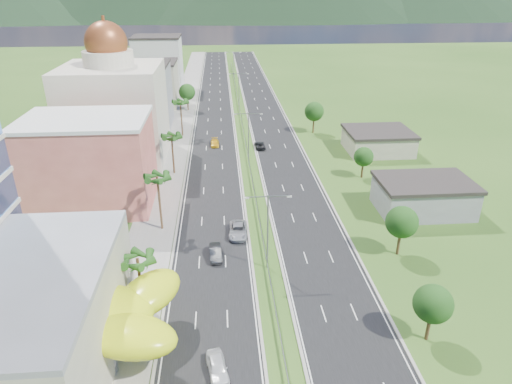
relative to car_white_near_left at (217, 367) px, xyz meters
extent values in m
plane|color=#2D5119|center=(6.83, 8.03, -0.82)|extent=(500.00, 500.00, 0.00)
cube|color=black|center=(-0.67, 98.03, -0.80)|extent=(11.00, 260.00, 0.04)
cube|color=black|center=(14.33, 98.03, -0.80)|extent=(11.00, 260.00, 0.04)
cube|color=gray|center=(-10.17, 98.03, -0.76)|extent=(7.00, 260.00, 0.12)
cube|color=gray|center=(6.83, 80.03, -0.20)|extent=(0.08, 216.00, 0.28)
cube|color=gray|center=(6.83, 182.03, -0.47)|extent=(0.10, 0.12, 0.70)
cylinder|color=gray|center=(6.83, 18.03, 4.68)|extent=(0.20, 0.20, 11.00)
cube|color=gray|center=(5.39, 18.03, 9.98)|extent=(2.88, 0.12, 0.12)
cube|color=gray|center=(8.27, 18.03, 9.98)|extent=(2.88, 0.12, 0.12)
cube|color=silver|center=(4.11, 18.03, 9.88)|extent=(0.60, 0.25, 0.18)
cube|color=silver|center=(9.55, 18.03, 9.88)|extent=(0.60, 0.25, 0.18)
cylinder|color=gray|center=(6.83, 58.03, 4.68)|extent=(0.20, 0.20, 11.00)
cube|color=gray|center=(5.39, 58.03, 9.98)|extent=(2.88, 0.12, 0.12)
cube|color=gray|center=(8.27, 58.03, 9.98)|extent=(2.88, 0.12, 0.12)
cube|color=silver|center=(4.11, 58.03, 9.88)|extent=(0.60, 0.25, 0.18)
cube|color=silver|center=(9.55, 58.03, 9.88)|extent=(0.60, 0.25, 0.18)
cylinder|color=gray|center=(6.83, 103.03, 4.68)|extent=(0.20, 0.20, 11.00)
cube|color=gray|center=(5.39, 103.03, 9.98)|extent=(2.88, 0.12, 0.12)
cube|color=gray|center=(8.27, 103.03, 9.98)|extent=(2.88, 0.12, 0.12)
cube|color=silver|center=(4.11, 103.03, 9.88)|extent=(0.60, 0.25, 0.18)
cube|color=silver|center=(9.55, 103.03, 9.88)|extent=(0.60, 0.25, 0.18)
cylinder|color=gray|center=(6.83, 148.03, 4.68)|extent=(0.20, 0.20, 11.00)
cube|color=gray|center=(5.39, 148.03, 9.98)|extent=(2.88, 0.12, 0.12)
cube|color=gray|center=(8.27, 148.03, 9.98)|extent=(2.88, 0.12, 0.12)
cube|color=silver|center=(4.11, 148.03, 9.88)|extent=(0.60, 0.25, 0.18)
cube|color=silver|center=(9.55, 148.03, 9.88)|extent=(0.60, 0.25, 0.18)
cylinder|color=gray|center=(-17.17, 6.03, 1.18)|extent=(0.50, 0.50, 4.00)
cylinder|color=gray|center=(-10.17, 1.03, 1.18)|extent=(0.50, 0.50, 4.00)
cylinder|color=gray|center=(-14.17, -1.97, 1.18)|extent=(0.50, 0.50, 4.00)
cylinder|color=gray|center=(-8.17, 6.03, 1.18)|extent=(0.50, 0.50, 4.00)
cube|color=#BB554C|center=(-21.17, 40.03, 6.68)|extent=(20.00, 15.00, 15.00)
cube|color=beige|center=(-21.17, 63.03, 9.18)|extent=(20.00, 20.00, 20.00)
cylinder|color=beige|center=(-21.17, 63.03, 20.68)|extent=(10.00, 10.00, 3.00)
sphere|color=brown|center=(-21.17, 63.03, 23.68)|extent=(8.40, 8.40, 8.40)
cube|color=gray|center=(-20.17, 88.03, 7.18)|extent=(16.00, 15.00, 16.00)
cube|color=#A19A84|center=(-20.17, 110.03, 5.68)|extent=(16.00, 15.00, 13.00)
cube|color=silver|center=(-20.17, 133.03, 8.18)|extent=(16.00, 15.00, 18.00)
cube|color=gray|center=(34.83, 33.03, 1.68)|extent=(15.00, 10.00, 5.00)
cube|color=#A19A84|center=(36.83, 63.03, 1.38)|extent=(14.00, 12.00, 4.40)
cylinder|color=#47301C|center=(-8.67, 10.03, 2.93)|extent=(0.36, 0.36, 7.50)
cylinder|color=#47301C|center=(-8.67, 30.03, 3.68)|extent=(0.36, 0.36, 9.00)
cylinder|color=#47301C|center=(-8.67, 53.03, 3.18)|extent=(0.36, 0.36, 8.00)
cylinder|color=#47301C|center=(-8.67, 78.03, 3.58)|extent=(0.36, 0.36, 8.80)
cylinder|color=#47301C|center=(-8.67, 103.03, 1.63)|extent=(0.40, 0.40, 4.90)
sphere|color=#214D18|center=(-8.67, 103.03, 4.78)|extent=(4.90, 4.90, 4.90)
cylinder|color=#47301C|center=(22.83, 3.03, 1.28)|extent=(0.40, 0.40, 4.20)
sphere|color=#214D18|center=(22.83, 3.03, 3.98)|extent=(4.20, 4.20, 4.20)
cylinder|color=#47301C|center=(25.83, 20.03, 1.45)|extent=(0.40, 0.40, 4.55)
sphere|color=#214D18|center=(25.83, 20.03, 4.38)|extent=(4.55, 4.55, 4.55)
cylinder|color=#47301C|center=(28.83, 48.03, 1.10)|extent=(0.40, 0.40, 3.85)
sphere|color=#214D18|center=(28.83, 48.03, 3.58)|extent=(3.85, 3.85, 3.85)
cylinder|color=#47301C|center=(24.83, 78.03, 1.63)|extent=(0.40, 0.40, 4.90)
sphere|color=#214D18|center=(24.83, 78.03, 4.78)|extent=(4.90, 4.90, 4.90)
imported|color=white|center=(0.00, 0.00, 0.00)|extent=(2.61, 4.84, 1.56)
imported|color=black|center=(-0.21, 21.16, -0.01)|extent=(1.85, 4.73, 1.54)
imported|color=#939499|center=(3.23, 27.17, 0.03)|extent=(3.06, 6.03, 1.63)
imported|color=gold|center=(-0.48, 69.73, -0.10)|extent=(2.04, 4.75, 1.36)
imported|color=black|center=(10.03, 67.22, -0.11)|extent=(2.46, 4.92, 1.34)
camera|label=1|loc=(1.19, -33.95, 34.85)|focal=32.00mm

